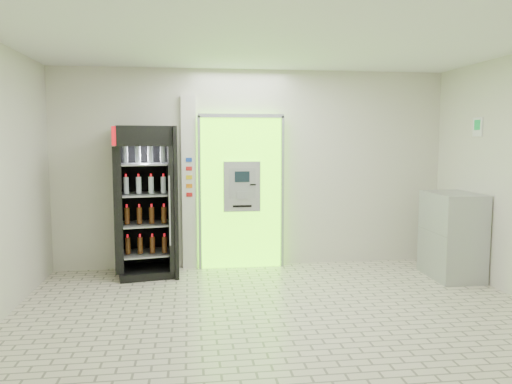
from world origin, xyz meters
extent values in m
plane|color=beige|center=(0.00, 0.00, 0.00)|extent=(6.00, 6.00, 0.00)
plane|color=beige|center=(0.00, 2.50, 1.50)|extent=(6.00, 0.00, 6.00)
plane|color=beige|center=(0.00, -2.50, 1.50)|extent=(6.00, 0.00, 6.00)
plane|color=white|center=(0.00, 0.00, 3.00)|extent=(6.00, 6.00, 0.00)
cube|color=#60EB0D|center=(-0.20, 2.43, 1.15)|extent=(1.20, 0.12, 2.30)
cube|color=gray|center=(-0.20, 2.36, 2.30)|extent=(1.28, 0.04, 0.06)
cube|color=gray|center=(-0.83, 2.36, 1.15)|extent=(0.04, 0.04, 2.30)
cube|color=gray|center=(0.43, 2.36, 1.15)|extent=(0.04, 0.04, 2.30)
cube|color=black|center=(-0.10, 2.38, 0.50)|extent=(0.62, 0.01, 0.67)
cube|color=black|center=(-0.54, 2.38, 1.98)|extent=(0.22, 0.01, 0.18)
cube|color=#A0A3A7|center=(-0.20, 2.32, 1.25)|extent=(0.55, 0.12, 0.75)
cube|color=black|center=(-0.20, 2.25, 1.40)|extent=(0.22, 0.01, 0.16)
cube|color=gray|center=(-0.20, 2.25, 1.12)|extent=(0.16, 0.01, 0.12)
cube|color=black|center=(-0.04, 2.25, 1.28)|extent=(0.09, 0.01, 0.02)
cube|color=black|center=(-0.20, 2.25, 0.96)|extent=(0.28, 0.01, 0.03)
cube|color=silver|center=(-0.98, 2.45, 1.30)|extent=(0.22, 0.10, 2.60)
cube|color=#193FB2|center=(-0.98, 2.40, 1.65)|extent=(0.09, 0.01, 0.06)
cube|color=red|center=(-0.98, 2.40, 1.52)|extent=(0.09, 0.01, 0.06)
cube|color=yellow|center=(-0.98, 2.40, 1.39)|extent=(0.09, 0.01, 0.06)
cube|color=orange|center=(-0.98, 2.40, 1.26)|extent=(0.09, 0.01, 0.06)
cube|color=red|center=(-0.98, 2.40, 1.13)|extent=(0.09, 0.01, 0.06)
cube|color=black|center=(-1.60, 2.13, 1.07)|extent=(0.92, 0.86, 2.13)
cube|color=black|center=(-1.60, 2.46, 1.07)|extent=(0.80, 0.19, 2.13)
cube|color=red|center=(-1.60, 1.77, 2.00)|extent=(0.77, 0.14, 0.26)
cube|color=white|center=(-1.60, 1.76, 2.00)|extent=(0.44, 0.08, 0.07)
cube|color=black|center=(-1.60, 2.13, 0.05)|extent=(0.92, 0.86, 0.11)
cylinder|color=gray|center=(-1.25, 1.74, 0.98)|extent=(0.03, 0.03, 0.96)
cube|color=gray|center=(-1.60, 2.13, 0.32)|extent=(0.77, 0.73, 0.02)
cube|color=gray|center=(-1.60, 2.13, 0.75)|extent=(0.77, 0.73, 0.02)
cube|color=gray|center=(-1.60, 2.13, 1.17)|extent=(0.77, 0.73, 0.02)
cube|color=gray|center=(-1.60, 2.13, 1.60)|extent=(0.77, 0.73, 0.02)
cube|color=#A0A3A7|center=(2.69, 1.42, 0.60)|extent=(0.63, 0.92, 1.21)
cube|color=gray|center=(2.38, 1.42, 0.66)|extent=(0.03, 0.89, 0.01)
cube|color=white|center=(2.99, 1.40, 2.12)|extent=(0.02, 0.22, 0.26)
cube|color=#0C8C38|center=(2.98, 1.40, 2.15)|extent=(0.00, 0.14, 0.14)
camera|label=1|loc=(-0.97, -5.07, 1.95)|focal=35.00mm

